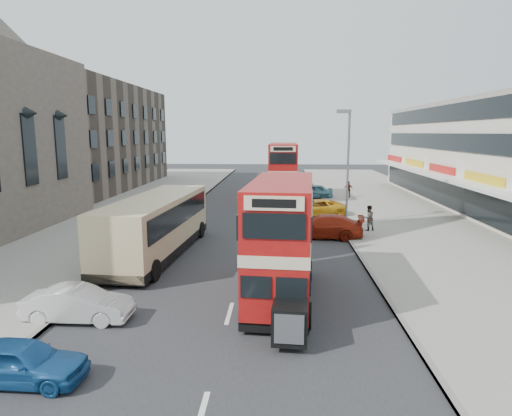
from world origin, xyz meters
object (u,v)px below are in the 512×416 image
at_px(car_right_c, 311,191).
at_px(coach, 157,223).
at_px(street_lamp, 347,158).
at_px(cyclist, 303,216).
at_px(car_left_front, 78,304).
at_px(car_right_a, 322,226).
at_px(pedestrian_far, 348,189).
at_px(pedestrian_near, 368,218).
at_px(bus_main, 282,240).
at_px(bus_second, 283,171).
at_px(car_left_near, 21,362).
at_px(car_right_b, 316,208).

bearing_deg(car_right_c, coach, -26.23).
relative_size(street_lamp, cyclist, 3.83).
bearing_deg(car_left_front, car_right_a, -36.53).
height_order(car_left_front, pedestrian_far, pedestrian_far).
relative_size(coach, car_right_a, 2.23).
relative_size(car_right_a, cyclist, 2.38).
bearing_deg(pedestrian_far, pedestrian_near, -91.17).
distance_m(street_lamp, pedestrian_near, 4.56).
distance_m(bus_main, bus_second, 26.43).
bearing_deg(car_right_a, car_left_near, -22.17).
bearing_deg(coach, car_right_a, 29.40).
xyz_separation_m(pedestrian_far, cyclist, (-5.21, -13.48, -0.23)).
relative_size(car_left_front, cyclist, 1.76).
distance_m(coach, car_right_a, 10.38).
height_order(coach, pedestrian_far, coach).
height_order(bus_second, pedestrian_far, bus_second).
distance_m(car_left_front, car_right_c, 31.55).
bearing_deg(car_right_a, street_lamp, 160.29).
bearing_deg(car_left_front, car_right_c, -18.54).
xyz_separation_m(street_lamp, car_right_b, (-1.77, 3.50, -4.13)).
xyz_separation_m(car_right_a, cyclist, (-1.03, 3.48, -0.02)).
bearing_deg(pedestrian_near, bus_second, -89.41).
relative_size(bus_main, bus_second, 0.87).
bearing_deg(car_right_a, pedestrian_far, 173.40).
xyz_separation_m(car_right_b, car_right_c, (0.27, 9.44, 0.07)).
bearing_deg(pedestrian_near, car_right_c, -100.52).
xyz_separation_m(car_left_near, car_right_b, (9.74, 24.29, 0.07)).
height_order(car_right_b, car_right_c, car_right_c).
height_order(street_lamp, car_left_near, street_lamp).
bearing_deg(cyclist, bus_second, 102.95).
distance_m(car_left_near, pedestrian_far, 36.54).
bearing_deg(car_right_b, cyclist, -22.00).
bearing_deg(coach, cyclist, 47.59).
distance_m(car_left_front, car_right_a, 16.28).
bearing_deg(bus_main, coach, -37.82).
relative_size(bus_second, pedestrian_near, 5.73).
bearing_deg(bus_main, car_left_front, 23.68).
xyz_separation_m(street_lamp, coach, (-11.31, -8.32, -3.05)).
bearing_deg(car_left_near, car_right_c, -14.74).
bearing_deg(street_lamp, pedestrian_near, -61.69).
bearing_deg(car_right_b, pedestrian_far, 152.89).
relative_size(bus_second, car_left_near, 2.81).
relative_size(street_lamp, pedestrian_near, 4.79).
bearing_deg(coach, bus_main, -38.11).
bearing_deg(bus_second, car_right_a, 99.15).
bearing_deg(pedestrian_far, bus_second, -168.60).
xyz_separation_m(car_left_near, car_left_front, (-0.25, 3.90, 0.03)).
bearing_deg(bus_main, pedestrian_near, -111.30).
bearing_deg(car_right_b, bus_second, -167.81).
xyz_separation_m(car_right_a, pedestrian_near, (3.18, 1.65, 0.26)).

